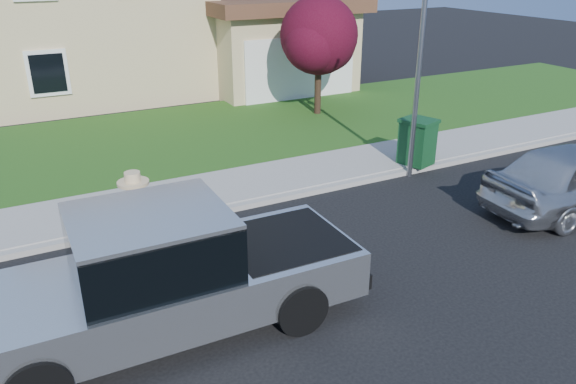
% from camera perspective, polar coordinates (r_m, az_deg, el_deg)
% --- Properties ---
extents(ground, '(80.00, 80.00, 0.00)m').
position_cam_1_polar(ground, '(9.97, -0.99, -8.51)').
color(ground, black).
rests_on(ground, ground).
extents(curb, '(40.00, 0.20, 0.12)m').
position_cam_1_polar(curb, '(12.65, -2.87, -1.05)').
color(curb, gray).
rests_on(curb, ground).
extents(sidewalk, '(40.00, 2.00, 0.15)m').
position_cam_1_polar(sidewalk, '(13.57, -4.84, 0.69)').
color(sidewalk, gray).
rests_on(sidewalk, ground).
extents(lawn, '(40.00, 7.00, 0.10)m').
position_cam_1_polar(lawn, '(17.58, -10.66, 5.56)').
color(lawn, '#244F16').
rests_on(lawn, ground).
extents(house, '(14.00, 11.30, 6.85)m').
position_cam_1_polar(house, '(24.61, -16.38, 17.41)').
color(house, tan).
rests_on(house, ground).
extents(pickup_truck, '(5.98, 2.33, 1.95)m').
position_cam_1_polar(pickup_truck, '(8.40, -12.54, -8.42)').
color(pickup_truck, black).
rests_on(pickup_truck, ground).
extents(woman, '(0.77, 0.59, 2.07)m').
position_cam_1_polar(woman, '(9.55, -14.89, -4.14)').
color(woman, tan).
rests_on(woman, ground).
extents(ornamental_tree, '(2.86, 2.58, 3.92)m').
position_cam_1_polar(ornamental_tree, '(19.28, 3.25, 15.24)').
color(ornamental_tree, black).
rests_on(ornamental_tree, lawn).
extents(trash_bin, '(0.95, 1.02, 1.19)m').
position_cam_1_polar(trash_bin, '(14.92, 12.99, 5.04)').
color(trash_bin, '#103C1C').
rests_on(trash_bin, sidewalk).
extents(street_lamp, '(0.32, 0.68, 5.21)m').
position_cam_1_polar(street_lamp, '(13.80, 13.36, 13.09)').
color(street_lamp, slate).
rests_on(street_lamp, ground).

